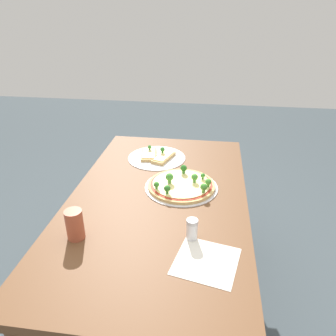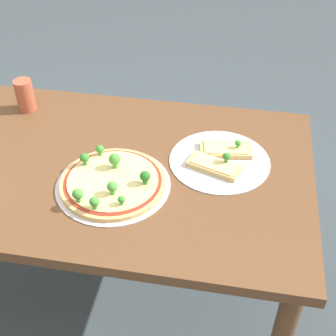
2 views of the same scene
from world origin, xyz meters
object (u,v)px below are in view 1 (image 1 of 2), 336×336
object	(u,v)px
dining_table	(158,213)
pizza_tray_whole	(182,185)
pizza_tray_slice	(156,156)
condiment_shaker	(192,229)
drinking_cup	(75,225)

from	to	relation	value
dining_table	pizza_tray_whole	distance (m)	0.17
pizza_tray_slice	condiment_shaker	distance (m)	0.71
dining_table	pizza_tray_whole	bearing A→B (deg)	135.83
dining_table	pizza_tray_slice	size ratio (longest dim) A/B	4.37
pizza_tray_slice	pizza_tray_whole	bearing A→B (deg)	29.73
pizza_tray_whole	drinking_cup	distance (m)	0.54
dining_table	drinking_cup	size ratio (longest dim) A/B	11.93
pizza_tray_whole	pizza_tray_slice	size ratio (longest dim) A/B	1.07
condiment_shaker	pizza_tray_whole	bearing A→B (deg)	-168.46
pizza_tray_whole	condiment_shaker	distance (m)	0.37
dining_table	pizza_tray_slice	world-z (taller)	pizza_tray_slice
dining_table	condiment_shaker	world-z (taller)	condiment_shaker
drinking_cup	pizza_tray_slice	bearing A→B (deg)	166.29
pizza_tray_slice	drinking_cup	xyz separation A→B (m)	(0.72, -0.18, 0.05)
dining_table	condiment_shaker	xyz separation A→B (m)	(0.26, 0.17, 0.13)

